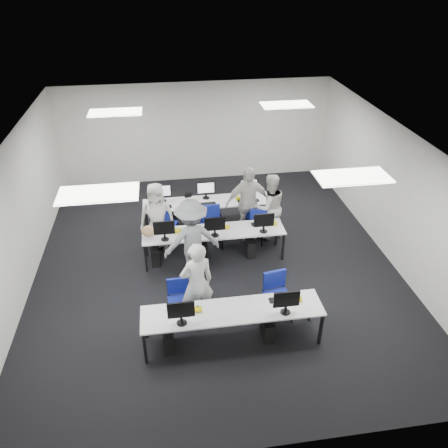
{
  "coord_description": "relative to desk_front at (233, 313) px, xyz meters",
  "views": [
    {
      "loc": [
        -0.98,
        -8.01,
        6.04
      ],
      "look_at": [
        0.21,
        0.04,
        1.0
      ],
      "focal_mm": 35.0,
      "sensor_mm": 36.0,
      "label": 1
    }
  ],
  "objects": [
    {
      "name": "room",
      "position": [
        0.0,
        2.4,
        0.82
      ],
      "size": [
        9.0,
        9.02,
        3.0
      ],
      "color": "black",
      "rests_on": "ground"
    },
    {
      "name": "ceiling_panels",
      "position": [
        0.0,
        2.4,
        2.3
      ],
      "size": [
        5.2,
        4.6,
        0.02
      ],
      "color": "white",
      "rests_on": "room"
    },
    {
      "name": "desk_front",
      "position": [
        0.0,
        0.0,
        0.0
      ],
      "size": [
        3.2,
        0.7,
        0.73
      ],
      "color": "silver",
      "rests_on": "ground"
    },
    {
      "name": "desk_mid",
      "position": [
        0.0,
        2.6,
        0.0
      ],
      "size": [
        3.2,
        0.7,
        0.73
      ],
      "color": "silver",
      "rests_on": "ground"
    },
    {
      "name": "desk_back",
      "position": [
        0.0,
        4.0,
        0.0
      ],
      "size": [
        3.2,
        0.7,
        0.73
      ],
      "color": "silver",
      "rests_on": "ground"
    },
    {
      "name": "equipment_front",
      "position": [
        -0.19,
        -0.02,
        -0.32
      ],
      "size": [
        2.51,
        0.41,
        1.19
      ],
      "color": "#0C4CA2",
      "rests_on": "desk_front"
    },
    {
      "name": "equipment_mid",
      "position": [
        -0.19,
        2.58,
        -0.32
      ],
      "size": [
        2.91,
        0.41,
        1.19
      ],
      "color": "white",
      "rests_on": "desk_mid"
    },
    {
      "name": "equipment_back",
      "position": [
        0.19,
        4.02,
        -0.32
      ],
      "size": [
        2.91,
        0.41,
        1.19
      ],
      "color": "white",
      "rests_on": "desk_back"
    },
    {
      "name": "chair_0",
      "position": [
        -0.9,
        0.67,
        -0.41
      ],
      "size": [
        0.44,
        0.48,
        0.87
      ],
      "rotation": [
        0.0,
        0.0,
        0.04
      ],
      "color": "navy",
      "rests_on": "ground"
    },
    {
      "name": "chair_1",
      "position": [
        0.95,
        0.49,
        -0.38
      ],
      "size": [
        0.55,
        0.59,
        0.96
      ],
      "rotation": [
        0.0,
        0.0,
        0.17
      ],
      "color": "navy",
      "rests_on": "ground"
    },
    {
      "name": "chair_2",
      "position": [
        -1.16,
        3.19,
        -0.4
      ],
      "size": [
        0.49,
        0.52,
        0.9
      ],
      "rotation": [
        0.0,
        0.0,
        -0.11
      ],
      "color": "navy",
      "rests_on": "ground"
    },
    {
      "name": "chair_3",
      "position": [
        0.01,
        3.14,
        -0.37
      ],
      "size": [
        0.49,
        0.54,
        0.99
      ],
      "rotation": [
        0.0,
        0.0,
        0.02
      ],
      "color": "navy",
      "rests_on": "ground"
    },
    {
      "name": "chair_4",
      "position": [
        1.06,
        3.16,
        -0.4
      ],
      "size": [
        0.52,
        0.55,
        0.88
      ],
      "rotation": [
        0.0,
        0.0,
        -0.23
      ],
      "color": "navy",
      "rests_on": "ground"
    },
    {
      "name": "chair_5",
      "position": [
        -1.04,
        3.49,
        -0.41
      ],
      "size": [
        0.56,
        0.58,
        0.87
      ],
      "rotation": [
        0.0,
        0.0,
        -0.35
      ],
      "color": "navy",
      "rests_on": "ground"
    },
    {
      "name": "chair_6",
      "position": [
        -0.05,
        3.52,
        -0.37
      ],
      "size": [
        0.61,
        0.64,
        0.97
      ],
      "rotation": [
        0.0,
        0.0,
        0.31
      ],
      "color": "navy",
      "rests_on": "ground"
    },
    {
      "name": "chair_7",
      "position": [
        1.17,
        3.32,
        -0.4
      ],
      "size": [
        0.52,
        0.55,
        0.89
      ],
      "rotation": [
        0.0,
        0.0,
        -0.19
      ],
      "color": "navy",
      "rests_on": "ground"
    },
    {
      "name": "handbag",
      "position": [
        -1.45,
        2.61,
        0.18
      ],
      "size": [
        0.33,
        0.22,
        0.26
      ],
      "primitive_type": "ellipsoid",
      "rotation": [
        0.0,
        0.0,
        -0.06
      ],
      "color": "tan",
      "rests_on": "desk_mid"
    },
    {
      "name": "student_0",
      "position": [
        -0.56,
        0.64,
        0.2
      ],
      "size": [
        0.73,
        0.59,
        1.76
      ],
      "primitive_type": "imported",
      "rotation": [
        0.0,
        0.0,
        3.43
      ],
      "color": "silver",
      "rests_on": "ground"
    },
    {
      "name": "student_1",
      "position": [
        1.45,
        3.32,
        0.16
      ],
      "size": [
        0.92,
        0.78,
        1.68
      ],
      "primitive_type": "imported",
      "rotation": [
        0.0,
        0.0,
        3.33
      ],
      "color": "silver",
      "rests_on": "ground"
    },
    {
      "name": "student_2",
      "position": [
        -1.25,
        3.29,
        0.14
      ],
      "size": [
        0.86,
        0.6,
        1.65
      ],
      "primitive_type": "imported",
      "rotation": [
        0.0,
        0.0,
        -0.1
      ],
      "color": "silver",
      "rests_on": "ground"
    },
    {
      "name": "student_3",
      "position": [
        0.92,
        3.4,
        0.26
      ],
      "size": [
        1.15,
        0.6,
        1.87
      ],
      "primitive_type": "imported",
      "rotation": [
        0.0,
        0.0,
        0.14
      ],
      "color": "silver",
      "rests_on": "ground"
    },
    {
      "name": "photographer",
      "position": [
        -0.54,
        2.0,
        0.25
      ],
      "size": [
        1.32,
        0.91,
        1.87
      ],
      "primitive_type": "imported",
      "rotation": [
        0.0,
        0.0,
        3.33
      ],
      "color": "slate",
      "rests_on": "ground"
    },
    {
      "name": "dslr_camera",
      "position": [
        -0.57,
        2.18,
        1.25
      ],
      "size": [
        0.17,
        0.2,
        0.1
      ],
      "primitive_type": "cube",
      "rotation": [
        0.0,
        0.0,
        3.33
      ],
      "color": "black",
      "rests_on": "photographer"
    }
  ]
}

